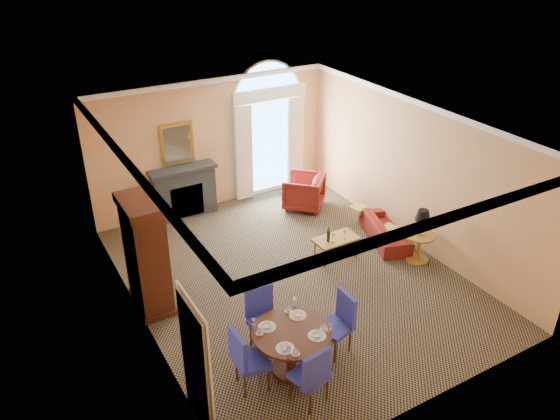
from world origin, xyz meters
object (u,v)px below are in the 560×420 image
armoire (146,257)px  side_table (421,231)px  sofa (385,230)px  armchair (304,192)px  dining_table (292,342)px  coffee_table (336,240)px

armoire → side_table: armoire is taller
sofa → side_table: bearing=-158.2°
sofa → armchair: size_ratio=1.83×
armchair → dining_table: bearing=10.5°
armchair → coffee_table: bearing=28.7°
sofa → coffee_table: 1.41m
sofa → side_table: 1.12m
dining_table → armchair: bearing=56.1°
side_table → sofa: bearing=92.8°
dining_table → coffee_table: 3.43m
armoire → dining_table: 3.12m
sofa → armchair: 2.37m
armchair → coffee_table: armchair is taller
dining_table → sofa: dining_table is taller
armoire → armchair: (4.53, 1.91, -0.62)m
armchair → side_table: size_ratio=0.79×
coffee_table → side_table: (1.45, -0.95, 0.28)m
dining_table → coffee_table: (2.49, 2.36, -0.14)m
armoire → side_table: size_ratio=1.84×
armchair → coffee_table: size_ratio=0.99×
sofa → dining_table: bearing=141.0°
sofa → armoire: bearing=105.4°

